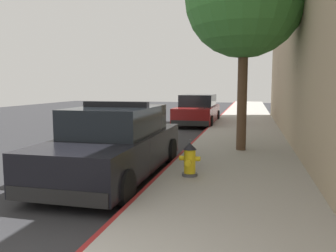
% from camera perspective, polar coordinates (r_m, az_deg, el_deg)
% --- Properties ---
extents(ground_plane, '(33.25, 60.00, 0.20)m').
position_cam_1_polar(ground_plane, '(13.60, -14.13, -2.48)').
color(ground_plane, '#2B2B2D').
extents(sidewalk_pavement, '(3.06, 60.00, 0.15)m').
position_cam_1_polar(sidewalk_pavement, '(12.04, 12.07, -2.76)').
color(sidewalk_pavement, '#9E9991').
rests_on(sidewalk_pavement, ground).
extents(curb_painted_edge, '(0.08, 60.00, 0.15)m').
position_cam_1_polar(curb_painted_edge, '(12.18, 4.66, -2.52)').
color(curb_painted_edge, maroon).
rests_on(curb_painted_edge, ground).
extents(police_cruiser, '(1.94, 4.84, 1.68)m').
position_cam_1_polar(police_cruiser, '(7.71, -8.70, -2.95)').
color(police_cruiser, black).
rests_on(police_cruiser, ground).
extents(parked_car_silver_ahead, '(1.94, 4.84, 1.56)m').
position_cam_1_polar(parked_car_silver_ahead, '(18.06, 4.98, 2.61)').
color(parked_car_silver_ahead, maroon).
rests_on(parked_car_silver_ahead, ground).
extents(fire_hydrant, '(0.44, 0.40, 0.76)m').
position_cam_1_polar(fire_hydrant, '(7.19, 3.62, -5.56)').
color(fire_hydrant, '#4C4C51').
rests_on(fire_hydrant, sidewalk_pavement).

